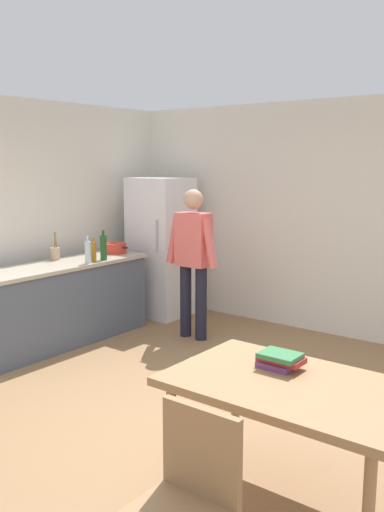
# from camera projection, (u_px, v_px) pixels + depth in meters

# --- Properties ---
(ground_plane) EXTENTS (14.00, 14.00, 0.00)m
(ground_plane) POSITION_uv_depth(u_px,v_px,m) (146.00, 418.00, 4.37)
(ground_plane) COLOR #936D47
(wall_back) EXTENTS (6.40, 0.12, 2.70)m
(wall_back) POSITION_uv_depth(u_px,v_px,m) (317.00, 218.00, 6.49)
(wall_back) COLOR silver
(wall_back) RESTS_ON ground_plane
(kitchen_counter) EXTENTS (0.64, 2.20, 0.90)m
(kitchen_counter) POSITION_uv_depth(u_px,v_px,m) (60.00, 304.00, 6.12)
(kitchen_counter) COLOR #4C5666
(kitchen_counter) RESTS_ON ground_plane
(refrigerator) EXTENTS (0.70, 0.67, 1.80)m
(refrigerator) POSITION_uv_depth(u_px,v_px,m) (161.00, 247.00, 7.24)
(refrigerator) COLOR white
(refrigerator) RESTS_ON ground_plane
(person) EXTENTS (0.70, 0.22, 1.70)m
(person) POSITION_uv_depth(u_px,v_px,m) (193.00, 254.00, 6.22)
(person) COLOR #1E1E2D
(person) RESTS_ON ground_plane
(dining_table) EXTENTS (1.40, 0.90, 0.75)m
(dining_table) POSITION_uv_depth(u_px,v_px,m) (290.00, 395.00, 3.18)
(dining_table) COLOR #9E754C
(dining_table) RESTS_ON ground_plane
(chair) EXTENTS (0.42, 0.42, 0.91)m
(chair) POSITION_uv_depth(u_px,v_px,m) (186.00, 496.00, 2.45)
(chair) COLOR #9E754C
(chair) RESTS_ON ground_plane
(cooking_pot) EXTENTS (0.40, 0.28, 0.12)m
(cooking_pot) POSITION_uv_depth(u_px,v_px,m) (115.00, 248.00, 6.76)
(cooking_pot) COLOR red
(cooking_pot) RESTS_ON kitchen_counter
(utensil_jar) EXTENTS (0.11, 0.11, 0.32)m
(utensil_jar) POSITION_uv_depth(u_px,v_px,m) (55.00, 253.00, 6.27)
(utensil_jar) COLOR tan
(utensil_jar) RESTS_ON kitchen_counter
(bottle_wine_green) EXTENTS (0.08, 0.08, 0.34)m
(bottle_wine_green) POSITION_uv_depth(u_px,v_px,m) (103.00, 247.00, 6.26)
(bottle_wine_green) COLOR #1E5123
(bottle_wine_green) RESTS_ON kitchen_counter
(bottle_water_clear) EXTENTS (0.07, 0.07, 0.30)m
(bottle_water_clear) POSITION_uv_depth(u_px,v_px,m) (88.00, 252.00, 6.04)
(bottle_water_clear) COLOR silver
(bottle_water_clear) RESTS_ON kitchen_counter
(bottle_oil_amber) EXTENTS (0.06, 0.06, 0.28)m
(bottle_oil_amber) POSITION_uv_depth(u_px,v_px,m) (93.00, 251.00, 6.15)
(bottle_oil_amber) COLOR #996619
(bottle_oil_amber) RESTS_ON kitchen_counter
(book_stack) EXTENTS (0.27, 0.20, 0.10)m
(book_stack) POSITION_uv_depth(u_px,v_px,m) (279.00, 360.00, 3.38)
(book_stack) COLOR #753D7F
(book_stack) RESTS_ON dining_table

